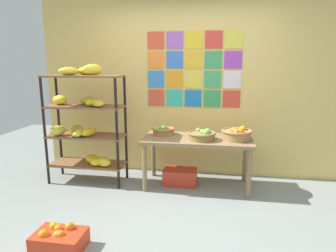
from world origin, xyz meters
name	(u,v)px	position (x,y,z in m)	size (l,w,h in m)	color
ground	(170,225)	(0.00, 0.00, 0.00)	(9.15, 9.15, 0.00)	gray
back_wall_with_art	(187,77)	(0.00, 1.60, 1.47)	(4.40, 0.07, 2.93)	#E5C067
banana_shelf_unit	(85,118)	(-1.34, 0.99, 0.92)	(1.06, 0.49, 1.65)	black
display_table	(197,144)	(0.21, 1.06, 0.60)	(1.44, 0.68, 0.68)	olive
fruit_basket_back_right	(202,135)	(0.27, 0.98, 0.74)	(0.37, 0.37, 0.14)	olive
fruit_basket_left	(237,134)	(0.72, 1.05, 0.76)	(0.40, 0.40, 0.17)	#9F7848
fruit_basket_right	(163,131)	(-0.28, 1.18, 0.74)	(0.31, 0.31, 0.12)	#A36D3F
produce_crate_under_table	(180,177)	(-0.03, 1.09, 0.11)	(0.46, 0.28, 0.21)	red
orange_crate_foreground	(59,239)	(-0.93, -0.55, 0.09)	(0.45, 0.30, 0.22)	red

